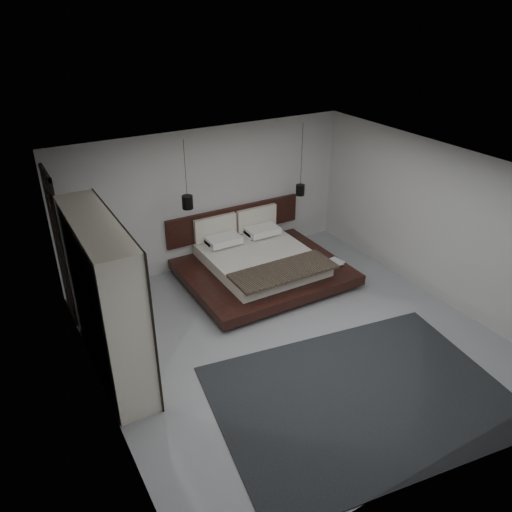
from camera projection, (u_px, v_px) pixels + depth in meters
floor at (289, 335)px, 8.23m from camera, size 6.00×6.00×0.00m
ceiling at (296, 172)px, 6.93m from camera, size 6.00×6.00×0.00m
wall_back at (208, 198)px, 9.88m from camera, size 6.00×0.00×6.00m
wall_front at (449, 376)px, 5.28m from camera, size 6.00×0.00×6.00m
wall_left at (93, 317)px, 6.25m from camera, size 0.00×6.00×6.00m
wall_right at (432, 221)px, 8.90m from camera, size 0.00×6.00×6.00m
lattice_screen at (60, 247)px, 8.20m from camera, size 0.05×0.90×2.60m
bed at (260, 263)px, 9.79m from camera, size 3.01×2.49×1.12m
book_lower at (332, 263)px, 9.81m from camera, size 0.26×0.33×0.03m
book_upper at (332, 263)px, 9.77m from camera, size 0.26×0.31×0.02m
pendant_left at (187, 202)px, 8.99m from camera, size 0.20×0.20×1.26m
pendant_right at (300, 190)px, 10.18m from camera, size 0.18×0.18×1.47m
wardrobe at (106, 300)px, 6.97m from camera, size 0.58×2.45×2.40m
rug at (361, 396)px, 6.96m from camera, size 4.39×3.42×0.02m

